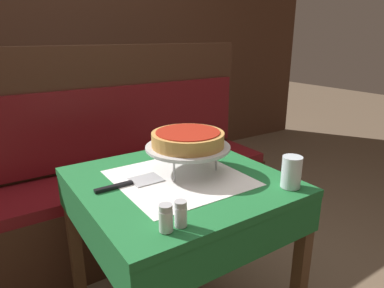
{
  "coord_description": "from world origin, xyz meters",
  "views": [
    {
      "loc": [
        -0.65,
        -1.06,
        1.28
      ],
      "look_at": [
        0.07,
        0.01,
        0.86
      ],
      "focal_mm": 32.0,
      "sensor_mm": 36.0,
      "label": 1
    }
  ],
  "objects_px": {
    "dining_table_rear": "(91,118)",
    "booth_bench": "(135,188)",
    "deep_dish_pizza": "(188,139)",
    "salt_shaker": "(166,218)",
    "water_glass_near": "(291,172)",
    "pizza_server": "(133,183)",
    "dining_table_front": "(180,202)",
    "pepper_shaker": "(181,214)",
    "condiment_caddy": "(104,101)",
    "pizza_pan_stand": "(188,148)"
  },
  "relations": [
    {
      "from": "dining_table_rear",
      "to": "pizza_server",
      "type": "relative_size",
      "value": 2.88
    },
    {
      "from": "pepper_shaker",
      "to": "dining_table_rear",
      "type": "bearing_deg",
      "value": 79.96
    },
    {
      "from": "dining_table_rear",
      "to": "booth_bench",
      "type": "xyz_separation_m",
      "value": [
        -0.01,
        -0.81,
        -0.29
      ]
    },
    {
      "from": "booth_bench",
      "to": "pizza_server",
      "type": "bearing_deg",
      "value": -113.95
    },
    {
      "from": "salt_shaker",
      "to": "condiment_caddy",
      "type": "xyz_separation_m",
      "value": [
        0.47,
        1.81,
        0.0
      ]
    },
    {
      "from": "dining_table_front",
      "to": "pizza_server",
      "type": "bearing_deg",
      "value": 164.06
    },
    {
      "from": "condiment_caddy",
      "to": "dining_table_front",
      "type": "bearing_deg",
      "value": -99.09
    },
    {
      "from": "dining_table_front",
      "to": "pepper_shaker",
      "type": "xyz_separation_m",
      "value": [
        -0.18,
        -0.3,
        0.15
      ]
    },
    {
      "from": "water_glass_near",
      "to": "condiment_caddy",
      "type": "distance_m",
      "value": 1.8
    },
    {
      "from": "water_glass_near",
      "to": "salt_shaker",
      "type": "xyz_separation_m",
      "value": [
        -0.53,
        -0.0,
        -0.02
      ]
    },
    {
      "from": "pizza_server",
      "to": "water_glass_near",
      "type": "relative_size",
      "value": 2.22
    },
    {
      "from": "pizza_pan_stand",
      "to": "water_glass_near",
      "type": "relative_size",
      "value": 2.91
    },
    {
      "from": "pizza_server",
      "to": "pepper_shaker",
      "type": "height_order",
      "value": "pepper_shaker"
    },
    {
      "from": "pizza_server",
      "to": "booth_bench",
      "type": "bearing_deg",
      "value": 66.05
    },
    {
      "from": "booth_bench",
      "to": "condiment_caddy",
      "type": "xyz_separation_m",
      "value": [
        0.1,
        0.74,
        0.42
      ]
    },
    {
      "from": "dining_table_rear",
      "to": "pepper_shaker",
      "type": "xyz_separation_m",
      "value": [
        -0.33,
        -1.87,
        0.13
      ]
    },
    {
      "from": "dining_table_rear",
      "to": "booth_bench",
      "type": "distance_m",
      "value": 0.86
    },
    {
      "from": "pizza_pan_stand",
      "to": "condiment_caddy",
      "type": "distance_m",
      "value": 1.47
    },
    {
      "from": "dining_table_rear",
      "to": "water_glass_near",
      "type": "distance_m",
      "value": 1.88
    },
    {
      "from": "dining_table_rear",
      "to": "pizza_pan_stand",
      "type": "distance_m",
      "value": 1.54
    },
    {
      "from": "dining_table_front",
      "to": "condiment_caddy",
      "type": "bearing_deg",
      "value": 80.91
    },
    {
      "from": "pizza_pan_stand",
      "to": "dining_table_rear",
      "type": "bearing_deg",
      "value": 86.9
    },
    {
      "from": "pizza_pan_stand",
      "to": "deep_dish_pizza",
      "type": "relative_size",
      "value": 1.18
    },
    {
      "from": "condiment_caddy",
      "to": "pizza_pan_stand",
      "type": "bearing_deg",
      "value": -96.81
    },
    {
      "from": "booth_bench",
      "to": "salt_shaker",
      "type": "relative_size",
      "value": 20.72
    },
    {
      "from": "dining_table_front",
      "to": "salt_shaker",
      "type": "distance_m",
      "value": 0.41
    },
    {
      "from": "pizza_pan_stand",
      "to": "pepper_shaker",
      "type": "height_order",
      "value": "pizza_pan_stand"
    },
    {
      "from": "deep_dish_pizza",
      "to": "booth_bench",
      "type": "bearing_deg",
      "value": 84.28
    },
    {
      "from": "deep_dish_pizza",
      "to": "salt_shaker",
      "type": "height_order",
      "value": "deep_dish_pizza"
    },
    {
      "from": "dining_table_rear",
      "to": "booth_bench",
      "type": "bearing_deg",
      "value": -90.76
    },
    {
      "from": "pizza_server",
      "to": "dining_table_rear",
      "type": "bearing_deg",
      "value": 77.88
    },
    {
      "from": "condiment_caddy",
      "to": "salt_shaker",
      "type": "bearing_deg",
      "value": -104.68
    },
    {
      "from": "pizza_pan_stand",
      "to": "salt_shaker",
      "type": "height_order",
      "value": "pizza_pan_stand"
    },
    {
      "from": "pizza_pan_stand",
      "to": "pizza_server",
      "type": "distance_m",
      "value": 0.26
    },
    {
      "from": "dining_table_rear",
      "to": "water_glass_near",
      "type": "xyz_separation_m",
      "value": [
        0.15,
        -1.87,
        0.15
      ]
    },
    {
      "from": "deep_dish_pizza",
      "to": "water_glass_near",
      "type": "height_order",
      "value": "deep_dish_pizza"
    },
    {
      "from": "pizza_pan_stand",
      "to": "condiment_caddy",
      "type": "height_order",
      "value": "condiment_caddy"
    },
    {
      "from": "pizza_pan_stand",
      "to": "condiment_caddy",
      "type": "xyz_separation_m",
      "value": [
        0.17,
        1.46,
        -0.06
      ]
    },
    {
      "from": "dining_table_rear",
      "to": "booth_bench",
      "type": "height_order",
      "value": "booth_bench"
    },
    {
      "from": "pizza_server",
      "to": "condiment_caddy",
      "type": "bearing_deg",
      "value": 73.94
    },
    {
      "from": "dining_table_front",
      "to": "pepper_shaker",
      "type": "distance_m",
      "value": 0.38
    },
    {
      "from": "dining_table_front",
      "to": "condiment_caddy",
      "type": "height_order",
      "value": "condiment_caddy"
    },
    {
      "from": "deep_dish_pizza",
      "to": "condiment_caddy",
      "type": "height_order",
      "value": "deep_dish_pizza"
    },
    {
      "from": "booth_bench",
      "to": "condiment_caddy",
      "type": "relative_size",
      "value": 12.1
    },
    {
      "from": "dining_table_rear",
      "to": "deep_dish_pizza",
      "type": "distance_m",
      "value": 1.55
    },
    {
      "from": "pizza_pan_stand",
      "to": "dining_table_front",
      "type": "bearing_deg",
      "value": -148.97
    },
    {
      "from": "pizza_pan_stand",
      "to": "condiment_caddy",
      "type": "bearing_deg",
      "value": 83.19
    },
    {
      "from": "pizza_pan_stand",
      "to": "water_glass_near",
      "type": "distance_m",
      "value": 0.41
    },
    {
      "from": "water_glass_near",
      "to": "condiment_caddy",
      "type": "bearing_deg",
      "value": 91.82
    },
    {
      "from": "salt_shaker",
      "to": "pepper_shaker",
      "type": "distance_m",
      "value": 0.05
    }
  ]
}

